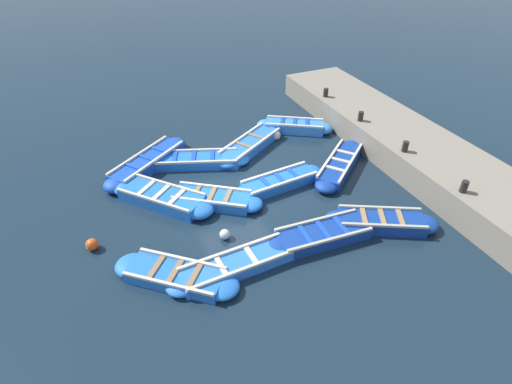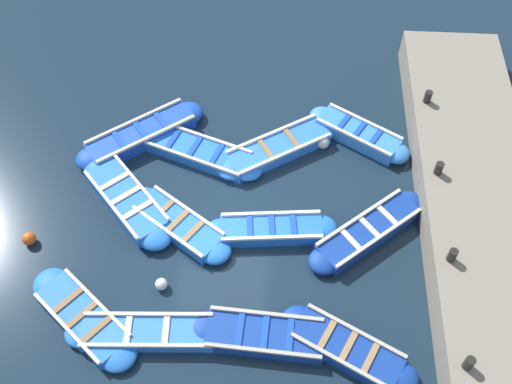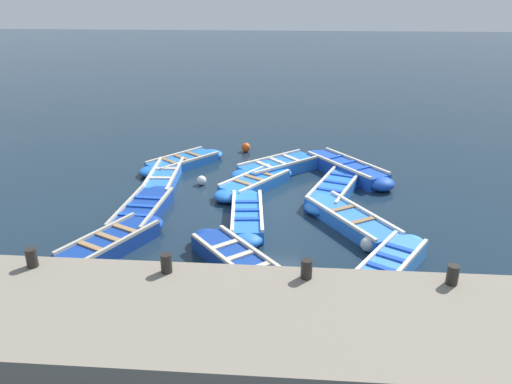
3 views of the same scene
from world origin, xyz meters
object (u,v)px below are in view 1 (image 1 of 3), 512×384
at_px(boat_broadside, 212,199).
at_px(bollard_mid_north, 405,147).
at_px(boat_outer_right, 250,145).
at_px(boat_tucked, 279,182).
at_px(boat_far_corner, 323,235).
at_px(bollard_south, 326,93).
at_px(boat_end_of_row, 176,276).
at_px(boat_mid_row, 237,265).
at_px(boat_drifting, 340,165).
at_px(buoy_white_drifting, 225,234).
at_px(boat_alongside, 162,198).
at_px(boat_inner_gap, 381,222).
at_px(buoy_yellow_far, 276,135).
at_px(boat_bow_out, 294,127).
at_px(boat_centre, 194,160).
at_px(boat_stern_in, 148,163).
at_px(buoy_orange_near, 92,244).
at_px(bollard_mid_south, 361,116).
at_px(bollard_north, 464,187).

bearing_deg(boat_broadside, bollard_mid_north, -9.41).
xyz_separation_m(boat_outer_right, boat_tucked, (-0.08, -2.63, -0.00)).
xyz_separation_m(boat_far_corner, bollard_south, (4.06, 6.60, 0.94)).
relative_size(boat_end_of_row, boat_mid_row, 0.82).
distance_m(boat_drifting, buoy_white_drifting, 5.15).
relative_size(boat_far_corner, boat_drifting, 1.09).
height_order(boat_alongside, bollard_south, bollard_south).
distance_m(boat_inner_gap, buoy_yellow_far, 5.87).
bearing_deg(bollard_south, boat_bow_out, -159.99).
distance_m(boat_bow_out, buoy_white_drifting, 6.79).
relative_size(boat_centre, boat_broadside, 1.30).
bearing_deg(boat_stern_in, boat_alongside, -89.99).
relative_size(boat_broadside, boat_outer_right, 0.86).
distance_m(boat_inner_gap, buoy_orange_near, 8.02).
bearing_deg(buoy_orange_near, bollard_mid_south, 11.46).
xyz_separation_m(bollard_north, bollard_mid_north, (0.00, 2.44, 0.00)).
xyz_separation_m(boat_centre, boat_outer_right, (2.26, 0.22, 0.01)).
bearing_deg(bollard_mid_south, boat_mid_row, -147.48).
bearing_deg(buoy_orange_near, boat_far_corner, -20.11).
xyz_separation_m(boat_alongside, boat_mid_row, (1.10, -3.48, -0.05)).
xyz_separation_m(boat_stern_in, boat_outer_right, (3.79, -0.21, -0.04)).
xyz_separation_m(boat_end_of_row, buoy_yellow_far, (5.40, 5.44, 0.03)).
relative_size(boat_far_corner, bollard_south, 10.02).
relative_size(boat_broadside, buoy_orange_near, 9.21).
distance_m(boat_end_of_row, boat_stern_in, 5.41).
bearing_deg(bollard_north, boat_centre, 136.49).
bearing_deg(bollard_mid_south, bollard_south, 90.00).
xyz_separation_m(boat_centre, boat_stern_in, (-1.54, 0.42, 0.05)).
distance_m(boat_stern_in, boat_outer_right, 3.80).
bearing_deg(boat_mid_row, buoy_orange_near, 145.94).
relative_size(boat_centre, boat_alongside, 1.23).
bearing_deg(buoy_white_drifting, boat_mid_row, -95.57).
height_order(boat_outer_right, buoy_orange_near, boat_outer_right).
height_order(boat_alongside, bollard_mid_north, bollard_mid_north).
relative_size(boat_far_corner, buoy_orange_near, 10.55).
bearing_deg(boat_centre, boat_far_corner, -67.43).
bearing_deg(boat_centre, buoy_yellow_far, 7.73).
height_order(boat_end_of_row, bollard_north, bollard_north).
xyz_separation_m(boat_drifting, bollard_south, (1.66, 3.78, 0.93)).
distance_m(bollard_north, buoy_white_drifting, 6.85).
bearing_deg(buoy_white_drifting, boat_drifting, 19.30).
bearing_deg(boat_outer_right, bollard_north, -57.10).
bearing_deg(bollard_south, bollard_mid_north, -90.00).
distance_m(bollard_south, buoy_white_drifting, 8.58).
xyz_separation_m(boat_centre, bollard_north, (6.21, -5.89, 0.95)).
xyz_separation_m(boat_mid_row, boat_bow_out, (4.88, 6.03, 0.05)).
relative_size(boat_centre, boat_inner_gap, 1.23).
distance_m(bollard_north, buoy_yellow_far, 6.99).
bearing_deg(boat_end_of_row, buoy_orange_near, 132.37).
relative_size(bollard_south, buoy_yellow_far, 1.00).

